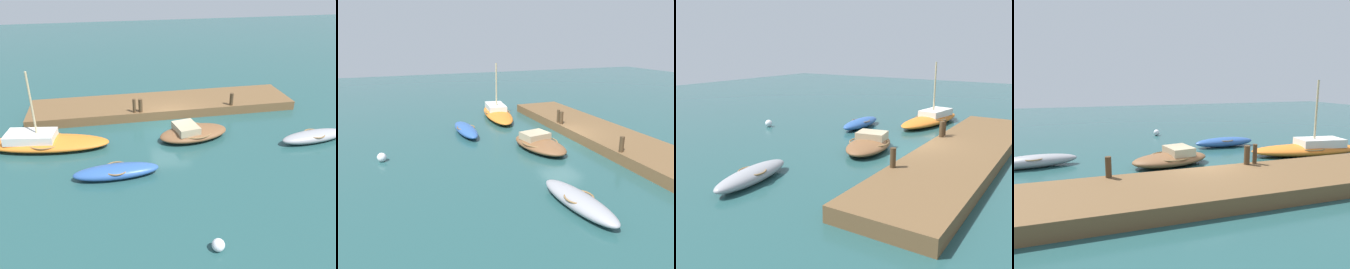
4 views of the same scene
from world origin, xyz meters
TOP-DOWN VIEW (x-y plane):
  - ground_plane at (0.00, 0.00)m, footprint 84.00×84.00m
  - dock_platform at (0.00, -2.61)m, footprint 18.31×3.85m
  - rowboat_blue at (3.79, 5.53)m, footprint 4.25×1.29m
  - rowboat_grey at (-7.86, 3.95)m, footprint 4.33×1.62m
  - motorboat_brown at (-0.95, 2.19)m, footprint 4.55×2.81m
  - sailboat_orange at (7.65, 1.79)m, footprint 7.29×3.06m
  - mooring_post_west at (-4.49, -0.94)m, footprint 0.25×0.25m
  - mooring_post_mid_west at (1.79, -0.94)m, footprint 0.27×0.27m
  - mooring_post_mid_east at (2.21, -0.94)m, footprint 0.21×0.21m
  - marker_buoy at (0.39, 11.15)m, footprint 0.49×0.49m

SIDE VIEW (x-z plane):
  - ground_plane at x=0.00m, z-range 0.00..0.00m
  - marker_buoy at x=0.39m, z-range 0.00..0.49m
  - dock_platform at x=0.00m, z-range 0.00..0.62m
  - rowboat_blue at x=3.79m, z-range 0.01..0.64m
  - rowboat_grey at x=-7.86m, z-range 0.01..0.66m
  - motorboat_brown at x=-0.95m, z-range -0.10..0.86m
  - sailboat_orange at x=7.65m, z-range -1.84..2.66m
  - mooring_post_west at x=-4.49m, z-range 0.62..1.48m
  - mooring_post_mid_west at x=1.79m, z-range 0.62..1.51m
  - mooring_post_mid_east at x=2.21m, z-range 0.62..1.55m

